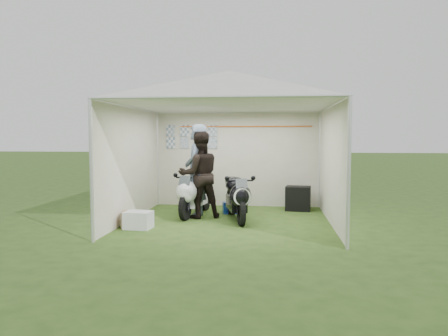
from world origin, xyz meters
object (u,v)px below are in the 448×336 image
Objects in this scene: person_blue_jacket at (196,171)px; crate_1 at (131,220)px; motorcycle_black at (237,196)px; motorcycle_white at (194,192)px; canopy_tent at (229,92)px; equipment_box at (298,198)px; paddock_stand at (231,208)px; person_dark_jacket at (199,175)px; crate_0 at (138,220)px.

person_blue_jacket is 5.79× the size of crate_1.
motorcycle_white is at bearing 141.97° from motorcycle_black.
canopy_tent is at bearing -171.51° from motorcycle_black.
equipment_box is (1.46, 1.44, -2.30)m from canopy_tent.
paddock_stand is at bearing 128.61° from person_blue_jacket.
motorcycle_black is 0.92m from paddock_stand.
motorcycle_white reaches higher than crate_1.
person_dark_jacket is at bearing -135.80° from paddock_stand.
canopy_tent is 2.60m from paddock_stand.
motorcycle_black is (0.96, -0.43, -0.00)m from motorcycle_white.
motorcycle_black reaches higher than paddock_stand.
motorcycle_white is 3.84× the size of crate_0.
person_dark_jacket is (-0.65, 0.29, -1.67)m from canopy_tent.
motorcycle_white is at bearing 61.11° from crate_0.
motorcycle_black is 1.05m from person_blue_jacket.
crate_0 is (-0.94, -1.22, -0.75)m from person_dark_jacket.
equipment_box is (2.27, 0.95, -0.23)m from motorcycle_white.
canopy_tent is at bearing -22.90° from motorcycle_white.
canopy_tent is at bearing 65.18° from person_blue_jacket.
canopy_tent is 2.27m from motorcycle_white.
canopy_tent is 3.04m from crate_0.
crate_0 is (-1.74, -0.99, -0.34)m from motorcycle_black.
person_blue_jacket is (-0.73, 0.37, -1.60)m from canopy_tent.
person_dark_jacket is at bearing 156.16° from canopy_tent.
canopy_tent reaches higher than person_dark_jacket.
canopy_tent reaches higher than crate_0.
equipment_box is at bearing 44.68° from canopy_tent.
person_dark_jacket is (0.15, -0.20, 0.40)m from motorcycle_white.
person_blue_jacket is (-0.68, -0.51, 0.85)m from paddock_stand.
canopy_tent reaches higher than person_blue_jacket.
equipment_box reaches higher than paddock_stand.
crate_1 is (-0.16, 0.07, -0.01)m from crate_0.
crate_0 is at bearing -130.52° from paddock_stand.
paddock_stand is at bearing -159.45° from person_dark_jacket.
motorcycle_black is at bearing -76.05° from paddock_stand.
crate_0 is at bearing -164.29° from motorcycle_black.
canopy_tent is 3.12× the size of person_dark_jacket.
crate_1 is at bearing 22.57° from person_dark_jacket.
canopy_tent reaches higher than paddock_stand.
crate_1 is at bearing -153.90° from canopy_tent.
person_blue_jacket is at bearing 153.32° from canopy_tent.
equipment_box is (2.19, 1.08, -0.70)m from person_blue_jacket.
equipment_box is at bearing 31.24° from motorcycle_white.
paddock_stand is 1.20m from person_blue_jacket.
equipment_box reaches higher than crate_0.
equipment_box is at bearing 35.63° from crate_1.
motorcycle_black is 5.27× the size of paddock_stand.
crate_0 is (-1.54, -1.80, 0.03)m from paddock_stand.
person_dark_jacket is 2.49m from equipment_box.
paddock_stand is 0.62× the size of equipment_box.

